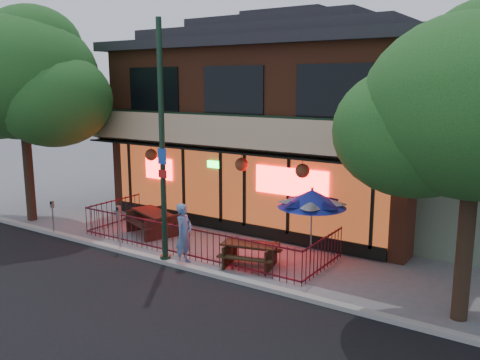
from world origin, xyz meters
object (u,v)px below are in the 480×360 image
(parking_meter_far, at_px, (52,212))
(pedestrian, at_px, (184,234))
(street_light, at_px, (162,157))
(street_tree_left, at_px, (23,71))
(patio_umbrella, at_px, (312,198))
(picnic_table_left, at_px, (153,219))
(parking_meter_near, at_px, (119,220))
(picnic_table_right, at_px, (250,251))

(parking_meter_far, bearing_deg, pedestrian, 3.13)
(street_light, xyz_separation_m, pedestrian, (0.54, 0.23, -2.25))
(street_light, bearing_deg, parking_meter_far, -179.14)
(street_tree_left, relative_size, patio_umbrella, 3.53)
(picnic_table_left, bearing_deg, street_light, -40.26)
(street_tree_left, height_order, parking_meter_far, street_tree_left)
(street_tree_left, xyz_separation_m, picnic_table_left, (5.18, 1.14, -5.14))
(pedestrian, bearing_deg, patio_umbrella, -62.81)
(picnic_table_left, height_order, parking_meter_far, parking_meter_far)
(parking_meter_near, bearing_deg, patio_umbrella, 23.14)
(street_light, distance_m, picnic_table_right, 3.70)
(picnic_table_right, bearing_deg, street_tree_left, -178.15)
(picnic_table_left, relative_size, parking_meter_far, 1.88)
(pedestrian, bearing_deg, picnic_table_right, -71.00)
(street_tree_left, xyz_separation_m, pedestrian, (8.00, -0.56, -4.77))
(parking_meter_near, bearing_deg, street_tree_left, 171.94)
(patio_umbrella, bearing_deg, parking_meter_far, -164.41)
(street_light, height_order, street_tree_left, street_tree_left)
(street_light, height_order, pedestrian, street_light)
(street_tree_left, bearing_deg, parking_meter_near, -8.06)
(patio_umbrella, height_order, parking_meter_far, patio_umbrella)
(parking_meter_near, height_order, parking_meter_far, parking_meter_near)
(street_tree_left, distance_m, pedestrian, 9.33)
(street_light, bearing_deg, street_tree_left, 173.96)
(pedestrian, distance_m, parking_meter_far, 5.68)
(picnic_table_left, relative_size, picnic_table_right, 1.23)
(street_tree_left, height_order, picnic_table_right, street_tree_left)
(picnic_table_right, height_order, parking_meter_far, parking_meter_far)
(street_light, distance_m, parking_meter_near, 2.89)
(picnic_table_right, height_order, parking_meter_near, parking_meter_near)
(parking_meter_near, bearing_deg, pedestrian, 5.36)
(patio_umbrella, relative_size, parking_meter_far, 1.88)
(picnic_table_left, bearing_deg, parking_meter_near, -79.08)
(street_tree_left, xyz_separation_m, parking_meter_far, (2.33, -0.87, -4.85))
(picnic_table_left, xyz_separation_m, patio_umbrella, (5.88, 0.42, 1.41))
(street_tree_left, relative_size, picnic_table_right, 4.32)
(street_light, bearing_deg, parking_meter_near, 179.92)
(street_tree_left, height_order, parking_meter_near, street_tree_left)
(pedestrian, xyz_separation_m, parking_meter_near, (-2.45, -0.23, 0.08))
(street_light, bearing_deg, pedestrian, 23.27)
(street_light, height_order, patio_umbrella, street_light)
(street_light, relative_size, patio_umbrella, 3.07)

